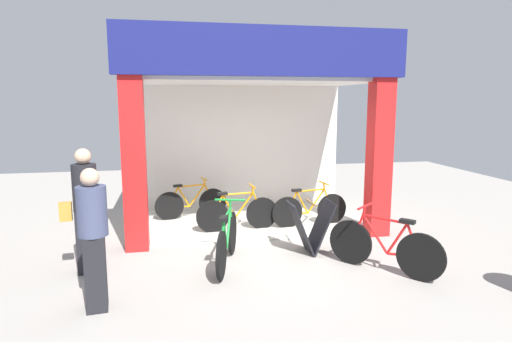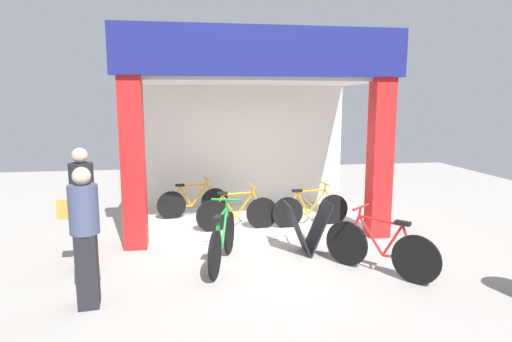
% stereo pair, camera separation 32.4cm
% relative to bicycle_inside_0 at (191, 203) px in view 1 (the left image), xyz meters
% --- Properties ---
extents(ground_plane, '(17.32, 17.32, 0.00)m').
position_rel_bicycle_inside_0_xyz_m(ground_plane, '(1.17, -1.77, -0.34)').
color(ground_plane, '#9E9991').
rests_on(ground_plane, ground).
extents(shop_facade, '(4.86, 2.95, 3.65)m').
position_rel_bicycle_inside_0_xyz_m(shop_facade, '(1.17, -0.46, 1.60)').
color(shop_facade, beige).
rests_on(shop_facade, ground).
extents(bicycle_inside_0, '(1.51, 0.43, 0.84)m').
position_rel_bicycle_inside_0_xyz_m(bicycle_inside_0, '(0.00, 0.00, 0.00)').
color(bicycle_inside_0, black).
rests_on(bicycle_inside_0, ground).
extents(bicycle_inside_1, '(1.57, 0.43, 0.87)m').
position_rel_bicycle_inside_0_xyz_m(bicycle_inside_1, '(2.26, -1.03, 0.01)').
color(bicycle_inside_1, black).
rests_on(bicycle_inside_1, ground).
extents(bicycle_inside_2, '(1.58, 0.43, 0.87)m').
position_rel_bicycle_inside_0_xyz_m(bicycle_inside_2, '(0.82, -1.08, 0.01)').
color(bicycle_inside_2, black).
rests_on(bicycle_inside_2, ground).
extents(bicycle_parked_0, '(0.58, 1.67, 0.95)m').
position_rel_bicycle_inside_0_xyz_m(bicycle_parked_0, '(0.41, -2.78, 0.04)').
color(bicycle_parked_0, black).
rests_on(bicycle_parked_0, ground).
extents(bicycle_parked_1, '(1.17, 1.33, 0.95)m').
position_rel_bicycle_inside_0_xyz_m(bicycle_parked_1, '(2.60, -3.47, 0.04)').
color(bicycle_parked_1, black).
rests_on(bicycle_parked_1, ground).
extents(sandwich_board_sign, '(0.71, 0.51, 0.86)m').
position_rel_bicycle_inside_0_xyz_m(sandwich_board_sign, '(1.81, -2.48, 0.09)').
color(sandwich_board_sign, black).
rests_on(sandwich_board_sign, ground).
extents(pedestrian_0, '(0.54, 0.36, 1.80)m').
position_rel_bicycle_inside_0_xyz_m(pedestrian_0, '(-1.59, -2.66, 0.60)').
color(pedestrian_0, black).
rests_on(pedestrian_0, ground).
extents(pedestrian_1, '(0.38, 0.60, 1.70)m').
position_rel_bicycle_inside_0_xyz_m(pedestrian_1, '(-1.29, -3.84, 0.54)').
color(pedestrian_1, black).
rests_on(pedestrian_1, ground).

